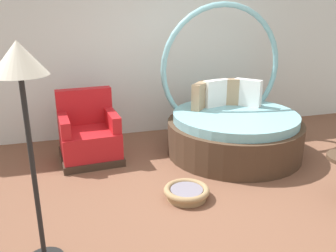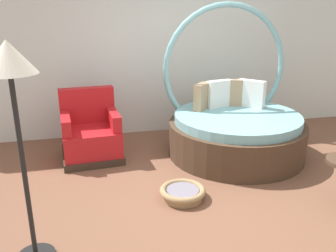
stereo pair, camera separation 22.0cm
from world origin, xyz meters
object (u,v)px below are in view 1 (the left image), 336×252
red_armchair (89,136)px  floor_lamp (21,82)px  pet_basket (187,192)px  round_daybed (232,125)px

red_armchair → floor_lamp: bearing=-104.6°
red_armchair → pet_basket: size_ratio=1.84×
pet_basket → floor_lamp: floor_lamp is taller
round_daybed → pet_basket: round_daybed is taller
pet_basket → floor_lamp: (-1.48, -0.66, 1.46)m
round_daybed → pet_basket: (-1.08, -1.11, -0.33)m
round_daybed → red_armchair: 2.04m
red_armchair → round_daybed: bearing=-8.7°
floor_lamp → pet_basket: bearing=24.1°
round_daybed → red_armchair: bearing=171.3°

